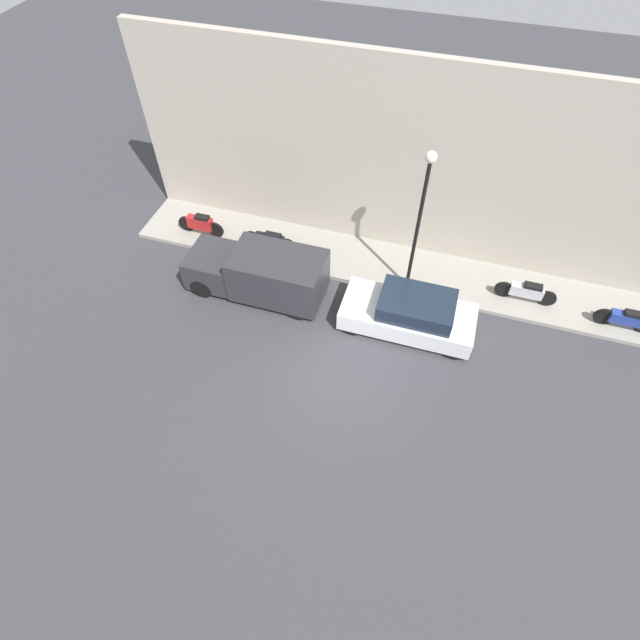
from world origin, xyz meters
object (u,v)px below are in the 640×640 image
(motorcycle_black, at_px, (270,241))
(scooter_silver, at_px, (527,291))
(streetlamp, at_px, (422,205))
(parked_car, at_px, (410,314))
(motorcycle_blue, at_px, (626,319))
(motorcycle_red, at_px, (201,224))
(delivery_van, at_px, (258,272))

(motorcycle_black, bearing_deg, scooter_silver, -88.90)
(motorcycle_black, xyz_separation_m, streetlamp, (-0.29, -5.17, 2.97))
(parked_car, height_order, motorcycle_blue, parked_car)
(motorcycle_black, distance_m, motorcycle_red, 2.84)
(motorcycle_red, bearing_deg, scooter_silver, -89.66)
(scooter_silver, relative_size, motorcycle_black, 0.98)
(scooter_silver, relative_size, motorcycle_red, 1.09)
(delivery_van, relative_size, motorcycle_red, 2.55)
(parked_car, relative_size, streetlamp, 0.81)
(delivery_van, xyz_separation_m, motorcycle_blue, (1.81, -11.81, -0.33))
(scooter_silver, height_order, motorcycle_blue, scooter_silver)
(delivery_van, bearing_deg, streetlamp, -71.21)
(motorcycle_blue, bearing_deg, streetlamp, 91.37)
(scooter_silver, distance_m, motorcycle_black, 9.08)
(motorcycle_black, bearing_deg, parked_car, -110.12)
(delivery_van, relative_size, scooter_silver, 2.34)
(delivery_van, xyz_separation_m, motorcycle_black, (1.93, 0.35, -0.31))
(delivery_van, xyz_separation_m, scooter_silver, (2.10, -8.73, -0.33))
(motorcycle_red, distance_m, streetlamp, 8.54)
(motorcycle_black, height_order, streetlamp, streetlamp)
(scooter_silver, bearing_deg, motorcycle_red, 90.34)
(scooter_silver, height_order, motorcycle_black, motorcycle_black)
(delivery_van, relative_size, streetlamp, 0.90)
(streetlamp, bearing_deg, motorcycle_blue, -88.63)
(motorcycle_black, bearing_deg, delivery_van, -169.80)
(parked_car, bearing_deg, delivery_van, 88.90)
(scooter_silver, relative_size, streetlamp, 0.39)
(motorcycle_black, distance_m, motorcycle_blue, 12.15)
(scooter_silver, xyz_separation_m, streetlamp, (-0.46, 3.91, 2.99))
(scooter_silver, distance_m, streetlamp, 4.94)
(delivery_van, relative_size, motorcycle_black, 2.28)
(scooter_silver, xyz_separation_m, motorcycle_red, (-0.07, 11.91, 0.03))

